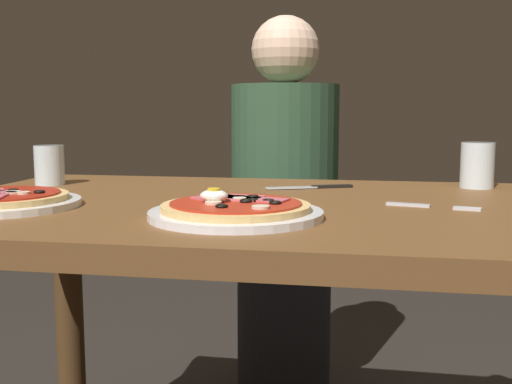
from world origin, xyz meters
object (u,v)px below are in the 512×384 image
Objects in this scene: fork at (425,206)px; diner_person at (284,224)px; water_glass_near at (477,168)px; knife at (315,187)px; pizza_across_left at (0,200)px; water_glass_far at (49,168)px; dining_table at (277,265)px; pizza_foreground at (236,210)px.

diner_person is (-0.35, 0.77, -0.18)m from fork.
water_glass_near is 0.52× the size of knife.
water_glass_far reaches higher than pizza_across_left.
diner_person is (-0.09, 0.76, -0.07)m from dining_table.
fork is 0.84× the size of knife.
pizza_across_left is 0.23× the size of diner_person.
pizza_across_left is 0.32m from water_glass_far.
water_glass_near is at bearing 36.63° from dining_table.
pizza_across_left is at bearing -145.14° from knife.
pizza_foreground is at bearing -133.01° from water_glass_near.
pizza_foreground is at bearing -34.87° from water_glass_far.
pizza_foreground is at bearing 92.99° from diner_person.
fork is at bearing -2.53° from dining_table.
water_glass_far is at bearing 145.13° from pizza_foreground.
water_glass_near is 0.70m from diner_person.
pizza_across_left is at bearing 67.24° from diner_person.
knife is (-0.21, 0.23, 0.00)m from fork.
fork is 0.31m from knife.
diner_person is (0.37, 0.89, -0.19)m from pizza_across_left.
pizza_across_left is 2.77× the size of water_glass_near.
dining_table is 4.78× the size of pizza_across_left.
diner_person reaches higher than water_glass_far.
diner_person is (-0.14, 0.54, -0.18)m from knife.
diner_person reaches higher than water_glass_near.
diner_person reaches higher than dining_table.
pizza_across_left is (-0.46, -0.14, 0.13)m from dining_table.
dining_table is at bearing -143.37° from water_glass_near.
pizza_across_left is 0.73m from fork.
dining_table is 6.89× the size of knife.
fork is (0.72, 0.13, -0.01)m from pizza_across_left.
water_glass_near is (0.43, 0.46, 0.03)m from pizza_foreground.
diner_person is at bearing 114.32° from fork.
pizza_foreground is 0.23× the size of diner_person.
fork is at bearing -47.67° from knife.
pizza_foreground is 1.74× the size of fork.
water_glass_far is 0.07× the size of diner_person.
diner_person is at bearing 135.67° from water_glass_near.
dining_table is at bearing 16.47° from pizza_across_left.
water_glass_far reaches higher than fork.
pizza_across_left is at bearing -170.10° from fork.
knife is at bearing 104.29° from diner_person.
diner_person is at bearing 92.99° from pizza_foreground.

